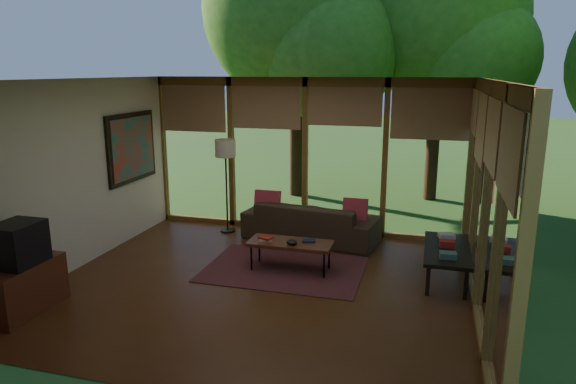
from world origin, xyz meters
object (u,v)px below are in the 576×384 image
(television, at_px, (18,244))
(floor_lamp, at_px, (226,154))
(media_cabinet, at_px, (22,288))
(side_console, at_px, (447,251))
(sofa, at_px, (311,221))
(coffee_table, at_px, (290,244))

(television, height_order, floor_lamp, floor_lamp)
(media_cabinet, relative_size, side_console, 0.71)
(television, bearing_deg, side_console, 25.86)
(media_cabinet, distance_m, floor_lamp, 3.90)
(sofa, bearing_deg, coffee_table, 99.51)
(side_console, bearing_deg, coffee_table, -173.59)
(media_cabinet, xyz_separation_m, floor_lamp, (1.16, 3.56, 1.11))
(floor_lamp, relative_size, side_console, 1.18)
(sofa, relative_size, coffee_table, 1.87)
(sofa, height_order, coffee_table, sofa)
(television, relative_size, floor_lamp, 0.33)
(side_console, bearing_deg, floor_lamp, 161.98)
(television, height_order, side_console, television)
(coffee_table, distance_m, side_console, 2.16)
(media_cabinet, height_order, floor_lamp, floor_lamp)
(coffee_table, xyz_separation_m, side_console, (2.15, 0.24, 0.02))
(media_cabinet, bearing_deg, coffee_table, 37.76)
(television, xyz_separation_m, coffee_table, (2.70, 2.11, -0.46))
(coffee_table, bearing_deg, side_console, 6.41)
(sofa, xyz_separation_m, media_cabinet, (-2.70, -3.50, -0.03))
(coffee_table, bearing_deg, sofa, 90.96)
(sofa, distance_m, coffee_table, 1.39)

